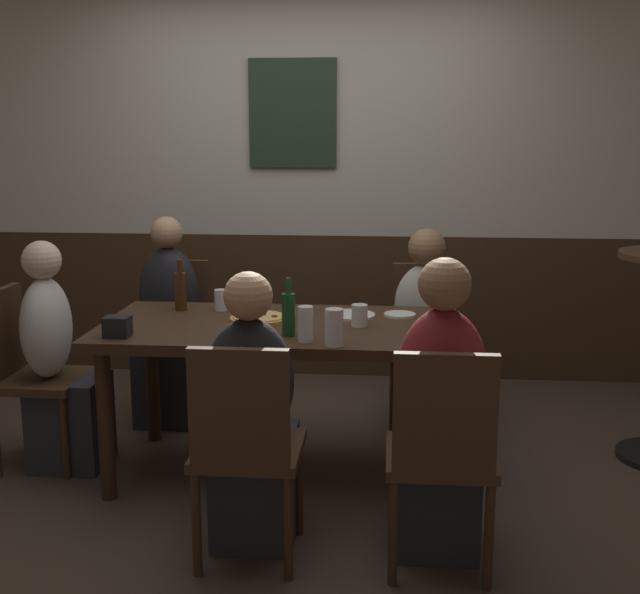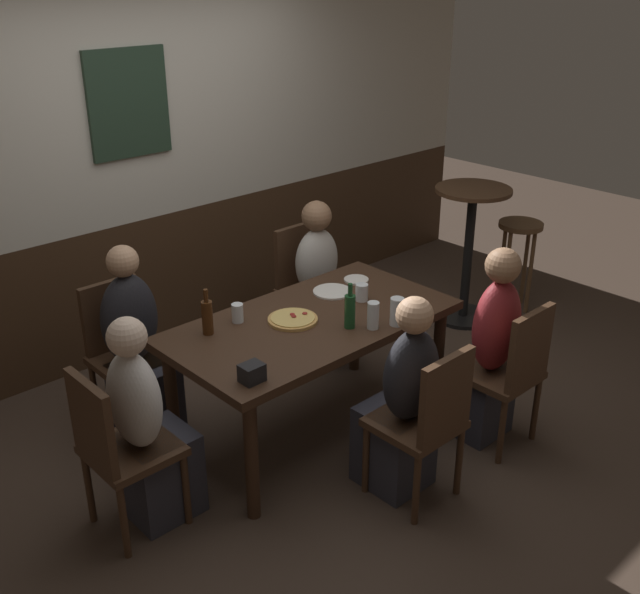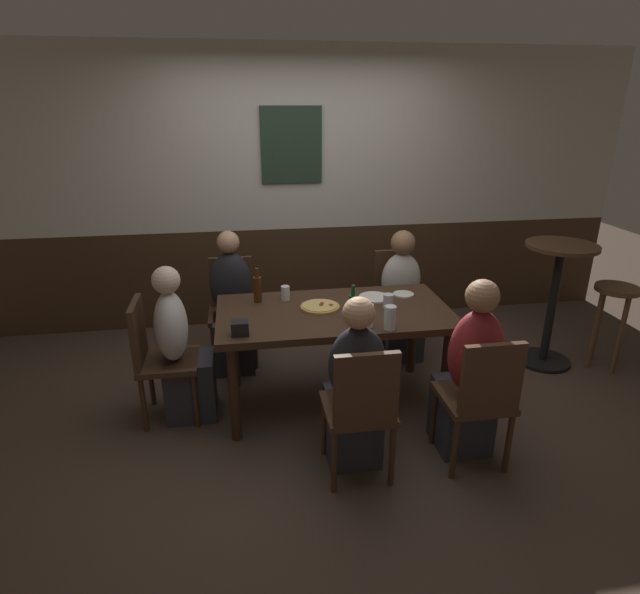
{
  "view_description": "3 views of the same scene",
  "coord_description": "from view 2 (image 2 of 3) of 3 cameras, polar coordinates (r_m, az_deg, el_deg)",
  "views": [
    {
      "loc": [
        0.52,
        -3.59,
        1.62
      ],
      "look_at": [
        0.19,
        0.11,
        0.85
      ],
      "focal_mm": 44.8,
      "sensor_mm": 36.0,
      "label": 1
    },
    {
      "loc": [
        -2.51,
        -2.76,
        2.56
      ],
      "look_at": [
        0.0,
        -0.07,
        0.9
      ],
      "focal_mm": 41.86,
      "sensor_mm": 36.0,
      "label": 2
    },
    {
      "loc": [
        -0.63,
        -3.29,
        2.12
      ],
      "look_at": [
        -0.1,
        0.01,
        0.84
      ],
      "focal_mm": 28.94,
      "sensor_mm": 36.0,
      "label": 3
    }
  ],
  "objects": [
    {
      "name": "chair_right_far",
      "position": [
        5.26,
        -1.11,
        1.23
      ],
      "size": [
        0.4,
        0.4,
        0.88
      ],
      "color": "#422B1C",
      "rests_on": "ground_plane"
    },
    {
      "name": "ground_plane",
      "position": [
        4.52,
        -0.63,
        -10.15
      ],
      "size": [
        12.0,
        12.0,
        0.0
      ],
      "primitive_type": "plane",
      "color": "#423328"
    },
    {
      "name": "bar_stool",
      "position": [
        6.02,
        14.97,
        4.12
      ],
      "size": [
        0.34,
        0.34,
        0.72
      ],
      "color": "brown",
      "rests_on": "ground_plane"
    },
    {
      "name": "person_left_far",
      "position": [
        4.4,
        -13.76,
        -4.57
      ],
      "size": [
        0.34,
        0.37,
        1.16
      ],
      "color": "#2D2D38",
      "rests_on": "ground_plane"
    },
    {
      "name": "person_mid_near",
      "position": [
        3.87,
        6.27,
        -8.59
      ],
      "size": [
        0.34,
        0.37,
        1.11
      ],
      "color": "#2D2D38",
      "rests_on": "ground_plane"
    },
    {
      "name": "pizza",
      "position": [
        4.12,
        -2.1,
        -1.7
      ],
      "size": [
        0.28,
        0.28,
        0.03
      ],
      "color": "tan",
      "rests_on": "dining_table"
    },
    {
      "name": "plate_white_small",
      "position": [
        4.65,
        2.79,
        1.33
      ],
      "size": [
        0.15,
        0.15,
        0.01
      ],
      "primitive_type": "cylinder",
      "color": "white",
      "rests_on": "dining_table"
    },
    {
      "name": "beer_bottle_brown",
      "position": [
        3.99,
        -8.62,
        -1.47
      ],
      "size": [
        0.06,
        0.06,
        0.26
      ],
      "color": "#42230F",
      "rests_on": "dining_table"
    },
    {
      "name": "beer_bottle_green",
      "position": [
        4.01,
        2.3,
        -1.02
      ],
      "size": [
        0.06,
        0.06,
        0.26
      ],
      "color": "#194723",
      "rests_on": "dining_table"
    },
    {
      "name": "dining_table",
      "position": [
        4.19,
        -0.67,
        -2.73
      ],
      "size": [
        1.64,
        0.86,
        0.74
      ],
      "color": "#382316",
      "rests_on": "ground_plane"
    },
    {
      "name": "condiment_caddy",
      "position": [
        3.55,
        -5.23,
        -5.79
      ],
      "size": [
        0.11,
        0.09,
        0.09
      ],
      "primitive_type": "cube",
      "color": "black",
      "rests_on": "dining_table"
    },
    {
      "name": "beer_glass_tall",
      "position": [
        4.36,
        3.21,
        0.28
      ],
      "size": [
        0.07,
        0.07,
        0.1
      ],
      "color": "silver",
      "rests_on": "dining_table"
    },
    {
      "name": "pint_glass_amber",
      "position": [
        4.12,
        -6.32,
        -1.29
      ],
      "size": [
        0.06,
        0.06,
        0.11
      ],
      "color": "silver",
      "rests_on": "dining_table"
    },
    {
      "name": "chair_left_far",
      "position": [
        4.52,
        -14.81,
        -3.7
      ],
      "size": [
        0.4,
        0.4,
        0.88
      ],
      "color": "#422B1C",
      "rests_on": "ground_plane"
    },
    {
      "name": "chair_right_near",
      "position": [
        4.28,
        14.34,
        -5.32
      ],
      "size": [
        0.4,
        0.4,
        0.88
      ],
      "color": "#422B1C",
      "rests_on": "ground_plane"
    },
    {
      "name": "beer_glass_half",
      "position": [
        4.03,
        4.08,
        -1.48
      ],
      "size": [
        0.06,
        0.06,
        0.15
      ],
      "color": "silver",
      "rests_on": "dining_table"
    },
    {
      "name": "chair_head_west",
      "position": [
        3.67,
        -15.28,
        -10.86
      ],
      "size": [
        0.4,
        0.4,
        0.88
      ],
      "color": "#422B1C",
      "rests_on": "ground_plane"
    },
    {
      "name": "chair_mid_near",
      "position": [
        3.77,
        8.19,
        -9.15
      ],
      "size": [
        0.4,
        0.4,
        0.88
      ],
      "color": "#422B1C",
      "rests_on": "ground_plane"
    },
    {
      "name": "person_right_near",
      "position": [
        4.36,
        12.58,
        -4.58
      ],
      "size": [
        0.34,
        0.37,
        1.18
      ],
      "color": "#2D2D38",
      "rests_on": "ground_plane"
    },
    {
      "name": "person_right_far",
      "position": [
        5.16,
        0.11,
        0.43
      ],
      "size": [
        0.34,
        0.37,
        1.11
      ],
      "color": "#2D2D38",
      "rests_on": "ground_plane"
    },
    {
      "name": "person_head_west",
      "position": [
        3.75,
        -13.02,
        -10.33
      ],
      "size": [
        0.37,
        0.34,
        1.12
      ],
      "color": "#2D2D38",
      "rests_on": "ground_plane"
    },
    {
      "name": "tumbler_water",
      "position": [
        4.08,
        5.9,
        -1.18
      ],
      "size": [
        0.08,
        0.08,
        0.16
      ],
      "color": "silver",
      "rests_on": "dining_table"
    },
    {
      "name": "plate_white_large",
      "position": [
        4.48,
        0.95,
        0.42
      ],
      "size": [
        0.23,
        0.23,
        0.01
      ],
      "primitive_type": "cylinder",
      "color": "white",
      "rests_on": "dining_table"
    },
    {
      "name": "side_bar_table",
      "position": [
        5.72,
        11.31,
        3.99
      ],
      "size": [
        0.56,
        0.56,
        1.05
      ],
      "color": "black",
      "rests_on": "ground_plane"
    },
    {
      "name": "wall_back",
      "position": [
        5.22,
        -13.21,
        9.77
      ],
      "size": [
        6.4,
        0.13,
        2.6
      ],
      "color": "#3D2819",
      "rests_on": "ground_plane"
    }
  ]
}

